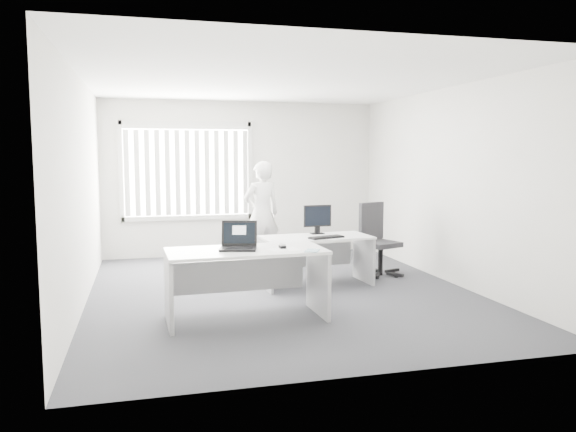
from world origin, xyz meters
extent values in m
plane|color=#424248|center=(0.00, 0.00, 0.00)|extent=(6.00, 6.00, 0.00)
cube|color=silver|center=(0.00, 3.00, 1.40)|extent=(5.00, 0.02, 2.80)
cube|color=silver|center=(0.00, -3.00, 1.40)|extent=(5.00, 0.02, 2.80)
cube|color=silver|center=(-2.50, 0.00, 1.40)|extent=(0.02, 6.00, 2.80)
cube|color=silver|center=(2.50, 0.00, 1.40)|extent=(0.02, 6.00, 2.80)
cube|color=white|center=(0.00, 0.00, 2.80)|extent=(5.00, 6.00, 0.02)
cube|color=beige|center=(-1.00, 2.96, 1.55)|extent=(2.32, 0.06, 1.76)
cube|color=white|center=(-0.68, -1.15, 0.78)|extent=(1.77, 0.87, 0.03)
cube|color=#A0A1A3|center=(-1.53, -1.18, 0.38)|extent=(0.07, 0.75, 0.76)
cube|color=#A0A1A3|center=(0.16, -1.13, 0.38)|extent=(0.07, 0.75, 0.76)
cube|color=white|center=(0.57, 0.25, 0.68)|extent=(1.58, 0.82, 0.03)
cube|color=#A0A1A3|center=(-0.17, 0.20, 0.33)|extent=(0.08, 0.66, 0.67)
cube|color=#A0A1A3|center=(1.31, 0.30, 0.33)|extent=(0.08, 0.66, 0.67)
cylinder|color=black|center=(1.72, 0.63, 0.04)|extent=(0.80, 0.80, 0.08)
cylinder|color=black|center=(1.72, 0.63, 0.24)|extent=(0.07, 0.07, 0.48)
cube|color=black|center=(1.72, 0.63, 0.48)|extent=(0.62, 0.62, 0.07)
cube|color=black|center=(1.65, 0.83, 0.82)|extent=(0.46, 0.22, 0.58)
imported|color=white|center=(0.13, 1.89, 0.87)|extent=(0.71, 0.55, 1.73)
cube|color=white|center=(-0.28, -1.27, 0.80)|extent=(0.36, 0.28, 0.00)
cube|color=white|center=(0.00, -1.44, 0.80)|extent=(0.21, 0.23, 0.01)
cube|color=black|center=(0.65, 0.05, 0.71)|extent=(0.53, 0.30, 0.02)
camera|label=1|loc=(-1.77, -7.21, 1.84)|focal=35.00mm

